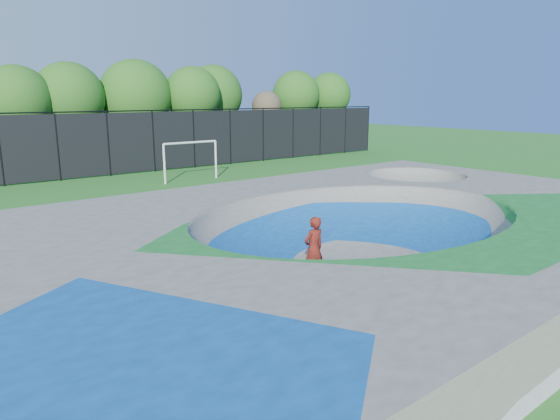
% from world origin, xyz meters
% --- Properties ---
extents(ground, '(120.00, 120.00, 0.00)m').
position_xyz_m(ground, '(0.00, 0.00, 0.00)').
color(ground, '#20631B').
rests_on(ground, ground).
extents(skate_deck, '(22.00, 14.00, 1.50)m').
position_xyz_m(skate_deck, '(0.00, 0.00, 0.75)').
color(skate_deck, gray).
rests_on(skate_deck, ground).
extents(skater, '(0.65, 0.43, 1.79)m').
position_xyz_m(skater, '(-2.39, -0.54, 0.89)').
color(skater, red).
rests_on(skater, ground).
extents(skateboard, '(0.80, 0.32, 0.05)m').
position_xyz_m(skateboard, '(-2.39, -0.54, 0.03)').
color(skateboard, black).
rests_on(skateboard, ground).
extents(soccer_goal, '(3.52, 0.12, 2.33)m').
position_xyz_m(soccer_goal, '(3.06, 16.13, 1.62)').
color(soccer_goal, white).
rests_on(soccer_goal, ground).
extents(fence, '(48.09, 0.09, 4.04)m').
position_xyz_m(fence, '(0.00, 21.00, 2.10)').
color(fence, black).
rests_on(fence, ground).
extents(treeline, '(51.77, 7.00, 8.15)m').
position_xyz_m(treeline, '(-3.44, 26.53, 4.87)').
color(treeline, '#3F291F').
rests_on(treeline, ground).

